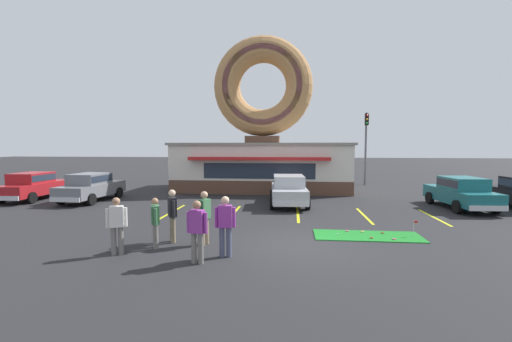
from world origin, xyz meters
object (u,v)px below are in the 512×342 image
putting_flag_pin (415,224)px  trash_bin (346,188)px  pedestrian_hooded_kid (172,213)px  car_silver (289,189)px  pedestrian_beanie_man (117,223)px  car_grey (91,186)px  car_red (33,185)px  golf_ball (338,234)px  traffic_light_pole (366,139)px  car_teal (461,192)px  pedestrian_clipboard_woman (155,221)px  pedestrian_leather_jacket_man (204,215)px  pedestrian_blue_sweater_man (225,223)px  pedestrian_crossing_woman (197,229)px

putting_flag_pin → trash_bin: bearing=95.2°
putting_flag_pin → pedestrian_hooded_kid: 8.35m
car_silver → pedestrian_beanie_man: 10.17m
putting_flag_pin → pedestrian_hooded_kid: (-8.19, -1.53, 0.53)m
car_grey → car_red: bearing=178.2°
golf_ball → car_grey: size_ratio=0.01×
trash_bin → traffic_light_pole: traffic_light_pole is taller
car_red → car_teal: 23.61m
car_grey → trash_bin: bearing=14.2°
golf_ball → pedestrian_clipboard_woman: (-5.83, -2.14, 0.82)m
car_grey → pedestrian_beanie_man: bearing=-54.7°
car_grey → traffic_light_pole: traffic_light_pole is taller
car_teal → pedestrian_leather_jacket_man: (-11.25, -7.52, 0.09)m
car_silver → pedestrian_blue_sweater_man: (-1.70, -8.78, 0.11)m
golf_ball → pedestrian_hooded_kid: bearing=-165.5°
pedestrian_beanie_man → pedestrian_crossing_woman: size_ratio=0.98×
golf_ball → car_teal: size_ratio=0.01×
pedestrian_crossing_woman → trash_bin: 14.53m
car_teal → trash_bin: 6.49m
car_silver → pedestrian_blue_sweater_man: pedestrian_blue_sweater_man is taller
golf_ball → pedestrian_clipboard_woman: bearing=-159.8°
trash_bin → car_teal: bearing=-38.3°
pedestrian_hooded_kid → pedestrian_crossing_woman: (1.38, -1.92, -0.02)m
pedestrian_blue_sweater_man → traffic_light_pole: size_ratio=0.30×
putting_flag_pin → pedestrian_clipboard_woman: 8.78m
car_teal → pedestrian_blue_sweater_man: pedestrian_blue_sweater_man is taller
putting_flag_pin → pedestrian_clipboard_woman: size_ratio=0.35×
car_silver → car_teal: (8.66, -0.16, 0.00)m
car_grey → pedestrian_blue_sweater_man: bearing=-42.9°
pedestrian_beanie_man → pedestrian_clipboard_woman: bearing=40.4°
pedestrian_hooded_kid → car_teal: bearing=30.6°
pedestrian_crossing_woman → trash_bin: (5.92, 13.26, -0.46)m
pedestrian_blue_sweater_man → pedestrian_beanie_man: 3.18m
pedestrian_crossing_woman → car_grey: bearing=133.2°
putting_flag_pin → car_silver: bearing=126.9°
car_grey → car_teal: bearing=-0.8°
pedestrian_blue_sweater_man → car_grey: bearing=137.1°
pedestrian_leather_jacket_man → trash_bin: (6.17, 11.54, -0.47)m
car_teal → pedestrian_crossing_woman: size_ratio=2.71×
traffic_light_pole → pedestrian_hooded_kid: bearing=-119.2°
putting_flag_pin → traffic_light_pole: bearing=84.4°
car_silver → pedestrian_leather_jacket_man: pedestrian_leather_jacket_man is taller
car_grey → trash_bin: 15.32m
car_red → pedestrian_leather_jacket_man: pedestrian_leather_jacket_man is taller
pedestrian_beanie_man → putting_flag_pin: bearing=17.6°
putting_flag_pin → pedestrian_beanie_man: 9.82m
pedestrian_leather_jacket_man → traffic_light_pole: (8.63, 17.64, 2.74)m
car_silver → car_teal: same height
golf_ball → pedestrian_crossing_woman: size_ratio=0.02×
car_teal → traffic_light_pole: (-2.62, 10.12, 2.84)m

